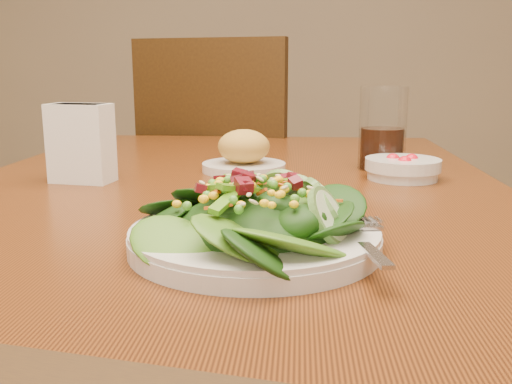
# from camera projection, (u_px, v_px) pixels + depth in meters

# --- Properties ---
(dining_table) EXTENTS (0.90, 1.40, 0.75)m
(dining_table) POSITION_uv_depth(u_px,v_px,m) (224.00, 254.00, 0.90)
(dining_table) COLOR #67300F
(dining_table) RESTS_ON ground_plane
(chair_far) EXTENTS (0.56, 0.57, 1.01)m
(chair_far) POSITION_uv_depth(u_px,v_px,m) (228.00, 198.00, 1.77)
(chair_far) COLOR #342009
(chair_far) RESTS_ON ground_plane
(salad_plate) EXTENTS (0.27, 0.26, 0.08)m
(salad_plate) POSITION_uv_depth(u_px,v_px,m) (263.00, 223.00, 0.59)
(salad_plate) COLOR silver
(salad_plate) RESTS_ON dining_table
(bread_plate) EXTENTS (0.15, 0.15, 0.08)m
(bread_plate) POSITION_uv_depth(u_px,v_px,m) (244.00, 154.00, 1.04)
(bread_plate) COLOR silver
(bread_plate) RESTS_ON dining_table
(tomato_bowl) EXTENTS (0.13, 0.13, 0.04)m
(tomato_bowl) POSITION_uv_depth(u_px,v_px,m) (403.00, 168.00, 0.97)
(tomato_bowl) COLOR silver
(tomato_bowl) RESTS_ON dining_table
(drinking_glass) EXTENTS (0.09, 0.09, 0.15)m
(drinking_glass) POSITION_uv_depth(u_px,v_px,m) (382.00, 134.00, 1.05)
(drinking_glass) COLOR silver
(drinking_glass) RESTS_ON dining_table
(napkin_holder) EXTENTS (0.11, 0.07, 0.13)m
(napkin_holder) POSITION_uv_depth(u_px,v_px,m) (81.00, 141.00, 0.93)
(napkin_holder) COLOR white
(napkin_holder) RESTS_ON dining_table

